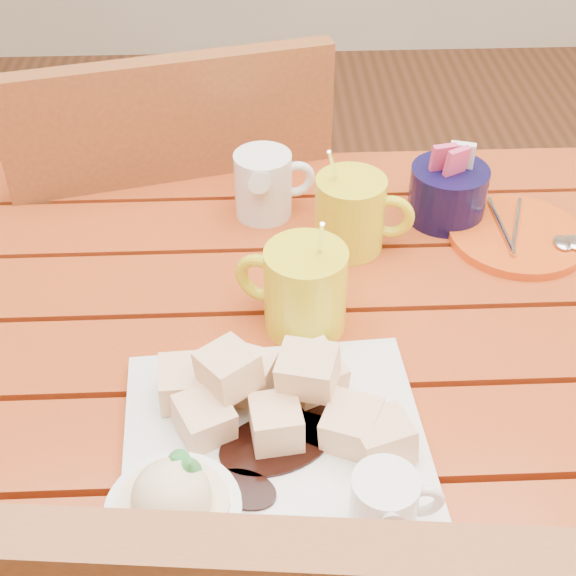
{
  "coord_description": "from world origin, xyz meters",
  "views": [
    {
      "loc": [
        -0.03,
        -0.6,
        1.33
      ],
      "look_at": [
        -0.01,
        0.01,
        0.82
      ],
      "focal_mm": 50.0,
      "sensor_mm": 36.0,
      "label": 1
    }
  ],
  "objects_px": {
    "table": "(295,418)",
    "dessert_plate": "(256,460)",
    "coffee_mug_left": "(303,288)",
    "coffee_mug_right": "(352,213)",
    "orange_saucer": "(518,236)",
    "chair_far": "(178,264)"
  },
  "relations": [
    {
      "from": "table",
      "to": "dessert_plate",
      "type": "bearing_deg",
      "value": -104.34
    },
    {
      "from": "coffee_mug_left",
      "to": "coffee_mug_right",
      "type": "bearing_deg",
      "value": 88.98
    },
    {
      "from": "coffee_mug_left",
      "to": "orange_saucer",
      "type": "height_order",
      "value": "coffee_mug_left"
    },
    {
      "from": "coffee_mug_left",
      "to": "orange_saucer",
      "type": "bearing_deg",
      "value": 51.92
    },
    {
      "from": "dessert_plate",
      "to": "coffee_mug_left",
      "type": "bearing_deg",
      "value": 75.86
    },
    {
      "from": "table",
      "to": "dessert_plate",
      "type": "xyz_separation_m",
      "value": [
        -0.04,
        -0.17,
        0.14
      ]
    },
    {
      "from": "table",
      "to": "chair_far",
      "type": "xyz_separation_m",
      "value": [
        -0.17,
        0.45,
        -0.13
      ]
    },
    {
      "from": "dessert_plate",
      "to": "chair_far",
      "type": "bearing_deg",
      "value": 101.7
    },
    {
      "from": "table",
      "to": "orange_saucer",
      "type": "height_order",
      "value": "orange_saucer"
    },
    {
      "from": "coffee_mug_left",
      "to": "coffee_mug_right",
      "type": "height_order",
      "value": "coffee_mug_left"
    },
    {
      "from": "coffee_mug_left",
      "to": "coffee_mug_right",
      "type": "relative_size",
      "value": 1.05
    },
    {
      "from": "table",
      "to": "chair_far",
      "type": "relative_size",
      "value": 1.31
    },
    {
      "from": "coffee_mug_right",
      "to": "orange_saucer",
      "type": "height_order",
      "value": "coffee_mug_right"
    },
    {
      "from": "orange_saucer",
      "to": "chair_far",
      "type": "height_order",
      "value": "chair_far"
    },
    {
      "from": "coffee_mug_right",
      "to": "table",
      "type": "bearing_deg",
      "value": -102.75
    },
    {
      "from": "dessert_plate",
      "to": "coffee_mug_right",
      "type": "distance_m",
      "value": 0.36
    },
    {
      "from": "table",
      "to": "orange_saucer",
      "type": "bearing_deg",
      "value": 32.53
    },
    {
      "from": "table",
      "to": "coffee_mug_right",
      "type": "xyz_separation_m",
      "value": [
        0.07,
        0.18,
        0.16
      ]
    },
    {
      "from": "coffee_mug_right",
      "to": "orange_saucer",
      "type": "distance_m",
      "value": 0.21
    },
    {
      "from": "dessert_plate",
      "to": "orange_saucer",
      "type": "relative_size",
      "value": 1.73
    },
    {
      "from": "table",
      "to": "coffee_mug_left",
      "type": "distance_m",
      "value": 0.16
    },
    {
      "from": "coffee_mug_right",
      "to": "chair_far",
      "type": "relative_size",
      "value": 0.15
    }
  ]
}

